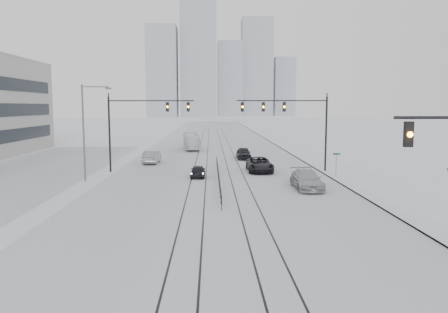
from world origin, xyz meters
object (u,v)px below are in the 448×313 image
(sedan_nb_far, at_px, (244,153))
(box_truck, at_px, (191,141))
(sedan_nb_front, at_px, (260,165))
(sedan_sb_inner, at_px, (198,171))
(sedan_sb_outer, at_px, (152,157))
(sedan_nb_right, at_px, (307,180))

(sedan_nb_far, xyz_separation_m, box_truck, (-7.54, 13.20, 0.55))
(sedan_nb_front, bearing_deg, sedan_sb_inner, -152.43)
(sedan_sb_outer, relative_size, box_truck, 0.50)
(sedan_nb_right, bearing_deg, box_truck, 107.90)
(sedan_sb_inner, relative_size, box_truck, 0.38)
(sedan_sb_outer, bearing_deg, sedan_nb_front, 151.84)
(sedan_sb_outer, bearing_deg, sedan_nb_right, 134.18)
(sedan_nb_front, bearing_deg, sedan_sb_outer, 149.40)
(sedan_sb_inner, distance_m, sedan_nb_far, 15.86)
(sedan_sb_outer, distance_m, box_truck, 17.73)
(sedan_sb_outer, bearing_deg, box_truck, -101.06)
(sedan_nb_far, distance_m, box_truck, 15.21)
(sedan_nb_front, bearing_deg, sedan_nb_far, 94.14)
(sedan_nb_right, height_order, box_truck, box_truck)
(sedan_sb_outer, distance_m, sedan_nb_front, 14.48)
(sedan_sb_outer, height_order, sedan_nb_far, sedan_sb_outer)
(sedan_sb_inner, bearing_deg, sedan_nb_right, 146.03)
(sedan_sb_inner, height_order, sedan_nb_right, sedan_nb_right)
(sedan_sb_outer, xyz_separation_m, box_truck, (4.09, 17.25, 0.54))
(sedan_nb_far, bearing_deg, box_truck, 119.34)
(sedan_sb_outer, relative_size, sedan_nb_front, 0.85)
(sedan_nb_far, relative_size, box_truck, 0.48)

